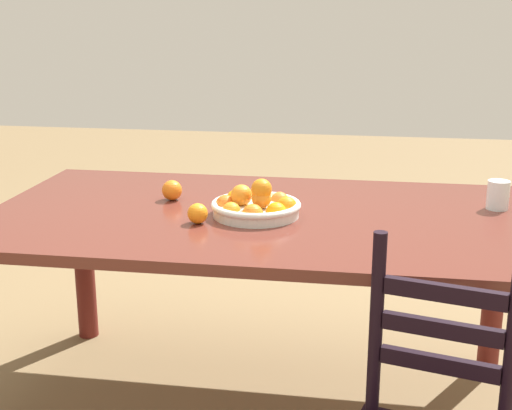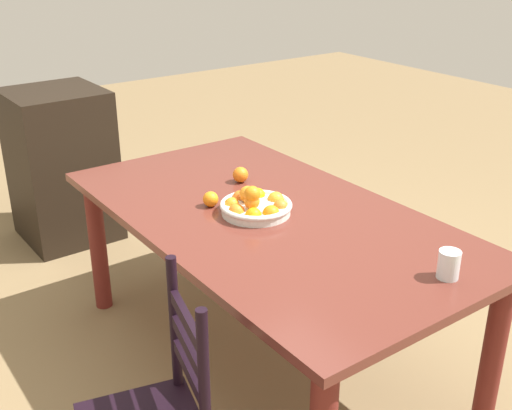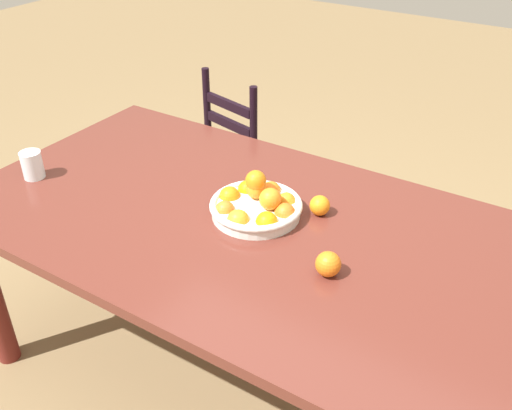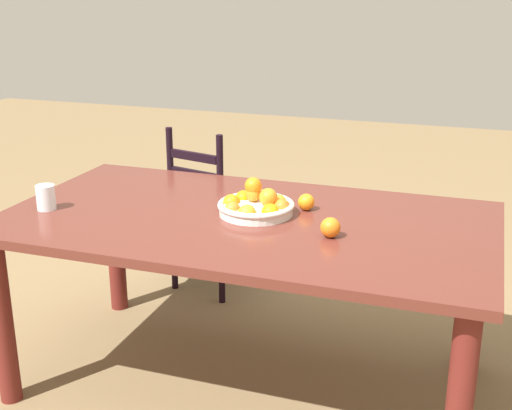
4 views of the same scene
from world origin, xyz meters
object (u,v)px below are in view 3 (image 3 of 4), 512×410
Objects in this scene: dining_table at (243,243)px; chair_near_window at (248,164)px; orange_loose_0 at (320,205)px; fruit_bowl at (256,205)px; drinking_glass at (32,165)px; orange_loose_1 at (328,264)px.

chair_near_window is (-0.53, 0.85, -0.23)m from dining_table.
dining_table is 28.37× the size of orange_loose_0.
orange_loose_0 is at bearing 32.88° from fruit_bowl.
fruit_bowl is (0.03, 0.05, 0.14)m from dining_table.
chair_near_window is 13.41× the size of orange_loose_0.
drinking_glass is at bearing -161.36° from orange_loose_0.
fruit_bowl is 4.13× the size of orange_loose_1.
drinking_glass is at bearing -176.61° from orange_loose_1.
dining_table is 0.42m from orange_loose_1.
fruit_bowl is 0.89m from drinking_glass.
orange_loose_1 reaches higher than orange_loose_0.
dining_table is 0.87m from drinking_glass.
dining_table is 0.30m from orange_loose_0.
chair_near_window is 1.07m from orange_loose_0.
orange_loose_1 is 1.21m from drinking_glass.
drinking_glass is (-1.04, -0.35, 0.02)m from orange_loose_0.
orange_loose_0 is 1.10m from drinking_glass.
chair_near_window is at bearing 137.08° from orange_loose_0.
orange_loose_0 is 0.91× the size of orange_loose_1.
fruit_bowl is 3.01× the size of drinking_glass.
drinking_glass is at bearing -164.80° from fruit_bowl.
orange_loose_1 is 0.73× the size of drinking_glass.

